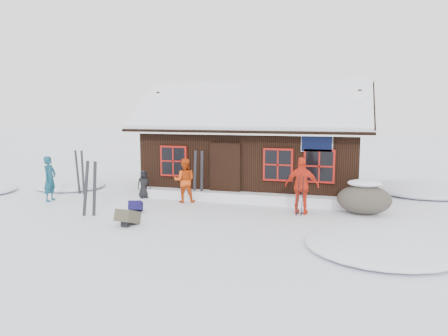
{
  "coord_description": "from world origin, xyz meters",
  "views": [
    {
      "loc": [
        5.21,
        -12.47,
        3.23
      ],
      "look_at": [
        1.14,
        1.44,
        1.3
      ],
      "focal_mm": 35.0,
      "sensor_mm": 36.0,
      "label": 1
    }
  ],
  "objects_px": {
    "boulder": "(364,198)",
    "ski_poles": "(300,197)",
    "skier_orange_right": "(302,186)",
    "backpack_olive": "(128,219)",
    "skier_crouched": "(144,184)",
    "skier_teal": "(50,179)",
    "skier_orange_left": "(184,180)",
    "ski_pair_left": "(90,189)",
    "backpack_blue": "(136,208)"
  },
  "relations": [
    {
      "from": "skier_teal",
      "to": "skier_orange_right",
      "type": "relative_size",
      "value": 0.9
    },
    {
      "from": "skier_orange_left",
      "to": "skier_teal",
      "type": "bearing_deg",
      "value": -4.71
    },
    {
      "from": "boulder",
      "to": "ski_poles",
      "type": "distance_m",
      "value": 2.06
    },
    {
      "from": "skier_orange_left",
      "to": "ski_poles",
      "type": "relative_size",
      "value": 1.22
    },
    {
      "from": "ski_poles",
      "to": "skier_teal",
      "type": "bearing_deg",
      "value": -178.23
    },
    {
      "from": "skier_teal",
      "to": "skier_orange_left",
      "type": "relative_size",
      "value": 1.03
    },
    {
      "from": "skier_orange_left",
      "to": "backpack_blue",
      "type": "distance_m",
      "value": 2.19
    },
    {
      "from": "ski_poles",
      "to": "boulder",
      "type": "bearing_deg",
      "value": 22.99
    },
    {
      "from": "skier_teal",
      "to": "ski_pair_left",
      "type": "relative_size",
      "value": 0.92
    },
    {
      "from": "skier_orange_left",
      "to": "skier_crouched",
      "type": "bearing_deg",
      "value": -28.01
    },
    {
      "from": "skier_orange_left",
      "to": "skier_crouched",
      "type": "relative_size",
      "value": 1.51
    },
    {
      "from": "boulder",
      "to": "backpack_olive",
      "type": "distance_m",
      "value": 7.23
    },
    {
      "from": "skier_orange_right",
      "to": "skier_orange_left",
      "type": "bearing_deg",
      "value": -7.31
    },
    {
      "from": "ski_pair_left",
      "to": "skier_crouched",
      "type": "bearing_deg",
      "value": 80.3
    },
    {
      "from": "skier_orange_left",
      "to": "ski_poles",
      "type": "distance_m",
      "value": 4.23
    },
    {
      "from": "backpack_olive",
      "to": "ski_poles",
      "type": "bearing_deg",
      "value": 35.15
    },
    {
      "from": "skier_teal",
      "to": "ski_pair_left",
      "type": "bearing_deg",
      "value": -124.63
    },
    {
      "from": "skier_crouched",
      "to": "ski_poles",
      "type": "xyz_separation_m",
      "value": [
        5.86,
        -1.17,
        0.08
      ]
    },
    {
      "from": "skier_teal",
      "to": "ski_pair_left",
      "type": "distance_m",
      "value": 3.08
    },
    {
      "from": "ski_pair_left",
      "to": "backpack_blue",
      "type": "xyz_separation_m",
      "value": [
        1.09,
        0.82,
        -0.69
      ]
    },
    {
      "from": "skier_teal",
      "to": "ski_poles",
      "type": "height_order",
      "value": "skier_teal"
    },
    {
      "from": "skier_orange_right",
      "to": "backpack_olive",
      "type": "distance_m",
      "value": 5.36
    },
    {
      "from": "backpack_olive",
      "to": "skier_orange_left",
      "type": "bearing_deg",
      "value": 89.58
    },
    {
      "from": "skier_teal",
      "to": "ski_poles",
      "type": "bearing_deg",
      "value": -92.67
    },
    {
      "from": "skier_teal",
      "to": "ski_poles",
      "type": "distance_m",
      "value": 8.82
    },
    {
      "from": "boulder",
      "to": "backpack_olive",
      "type": "bearing_deg",
      "value": -152.72
    },
    {
      "from": "skier_crouched",
      "to": "ski_pair_left",
      "type": "xyz_separation_m",
      "value": [
        -0.29,
        -2.99,
        0.31
      ]
    },
    {
      "from": "skier_orange_left",
      "to": "backpack_blue",
      "type": "xyz_separation_m",
      "value": [
        -0.93,
        -1.88,
        -0.64
      ]
    },
    {
      "from": "boulder",
      "to": "ski_pair_left",
      "type": "height_order",
      "value": "ski_pair_left"
    },
    {
      "from": "skier_orange_left",
      "to": "ski_poles",
      "type": "bearing_deg",
      "value": 149.53
    },
    {
      "from": "skier_crouched",
      "to": "backpack_olive",
      "type": "relative_size",
      "value": 1.65
    },
    {
      "from": "skier_teal",
      "to": "skier_orange_right",
      "type": "height_order",
      "value": "skier_orange_right"
    },
    {
      "from": "skier_orange_left",
      "to": "boulder",
      "type": "xyz_separation_m",
      "value": [
        6.03,
        -0.07,
        -0.29
      ]
    },
    {
      "from": "ski_pair_left",
      "to": "backpack_blue",
      "type": "relative_size",
      "value": 3.41
    },
    {
      "from": "boulder",
      "to": "backpack_olive",
      "type": "xyz_separation_m",
      "value": [
        -6.42,
        -3.31,
        -0.32
      ]
    },
    {
      "from": "skier_orange_left",
      "to": "skier_orange_right",
      "type": "relative_size",
      "value": 0.87
    },
    {
      "from": "boulder",
      "to": "backpack_blue",
      "type": "height_order",
      "value": "boulder"
    },
    {
      "from": "boulder",
      "to": "ski_pair_left",
      "type": "xyz_separation_m",
      "value": [
        -8.05,
        -2.63,
        0.33
      ]
    },
    {
      "from": "skier_teal",
      "to": "ski_pair_left",
      "type": "xyz_separation_m",
      "value": [
        2.66,
        -1.55,
        0.02
      ]
    },
    {
      "from": "skier_orange_right",
      "to": "backpack_blue",
      "type": "bearing_deg",
      "value": 15.12
    },
    {
      "from": "skier_crouched",
      "to": "skier_teal",
      "type": "bearing_deg",
      "value": 161.71
    },
    {
      "from": "skier_teal",
      "to": "skier_crouched",
      "type": "distance_m",
      "value": 3.3
    },
    {
      "from": "skier_crouched",
      "to": "ski_pair_left",
      "type": "relative_size",
      "value": 0.59
    },
    {
      "from": "ski_pair_left",
      "to": "boulder",
      "type": "bearing_deg",
      "value": 13.99
    },
    {
      "from": "ski_poles",
      "to": "skier_crouched",
      "type": "bearing_deg",
      "value": 168.75
    },
    {
      "from": "ski_poles",
      "to": "backpack_olive",
      "type": "xyz_separation_m",
      "value": [
        -4.52,
        -2.51,
        -0.43
      ]
    },
    {
      "from": "skier_orange_right",
      "to": "ski_poles",
      "type": "bearing_deg",
      "value": 84.92
    },
    {
      "from": "skier_crouched",
      "to": "ski_poles",
      "type": "relative_size",
      "value": 0.81
    },
    {
      "from": "skier_teal",
      "to": "boulder",
      "type": "xyz_separation_m",
      "value": [
        10.71,
        1.08,
        -0.31
      ]
    },
    {
      "from": "skier_orange_left",
      "to": "ski_pair_left",
      "type": "xyz_separation_m",
      "value": [
        -2.02,
        -2.7,
        0.05
      ]
    }
  ]
}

